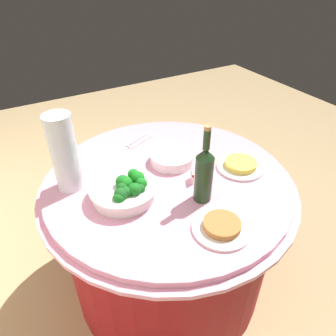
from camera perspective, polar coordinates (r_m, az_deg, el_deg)
ground_plane at (r=1.96m, az=-0.00°, el=-19.26°), size 6.00×6.00×0.00m
buffet_table at (r=1.66m, az=-0.00°, el=-11.74°), size 1.16×1.16×0.74m
broccoli_bowl at (r=1.29m, az=-7.83°, el=-3.95°), size 0.28×0.28×0.11m
plate_stack at (r=1.50m, az=0.75°, el=1.88°), size 0.21×0.21×0.05m
wine_bottle at (r=1.23m, az=6.58°, el=-0.93°), size 0.07×0.07×0.34m
decorative_fruit_vase at (r=1.34m, az=-18.25°, el=1.96°), size 0.11×0.11×0.34m
serving_tongs at (r=1.68m, az=-5.45°, el=4.84°), size 0.11×0.16×0.01m
food_plate_peanuts at (r=1.18m, az=9.74°, el=-10.45°), size 0.22×0.22×0.04m
food_plate_fried_egg at (r=1.51m, az=13.03°, el=0.46°), size 0.22×0.22×0.04m
label_placard_front at (r=1.38m, az=4.44°, el=-1.38°), size 0.05×0.03×0.05m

